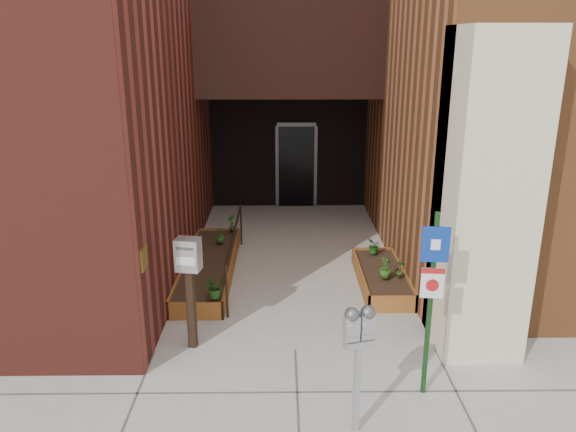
{
  "coord_description": "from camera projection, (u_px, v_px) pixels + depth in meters",
  "views": [
    {
      "loc": [
        -0.19,
        -7.02,
        4.24
      ],
      "look_at": [
        -0.08,
        1.8,
        1.43
      ],
      "focal_mm": 35.0,
      "sensor_mm": 36.0,
      "label": 1
    }
  ],
  "objects": [
    {
      "name": "shrub_left_d",
      "position": [
        232.0,
        223.0,
        11.91
      ],
      "size": [
        0.27,
        0.27,
        0.38
      ],
      "primitive_type": "imported",
      "rotation": [
        0.0,
        0.0,
        5.24
      ],
      "color": "#255F1B",
      "rests_on": "planter_left"
    },
    {
      "name": "planter_left",
      "position": [
        209.0,
        268.0,
        10.49
      ],
      "size": [
        0.9,
        3.6,
        0.3
      ],
      "color": "brown",
      "rests_on": "ground"
    },
    {
      "name": "shrub_right_a",
      "position": [
        386.0,
        268.0,
        9.6
      ],
      "size": [
        0.27,
        0.27,
        0.37
      ],
      "primitive_type": "imported",
      "rotation": [
        0.0,
        0.0,
        1.13
      ],
      "color": "#295A19",
      "rests_on": "planter_right"
    },
    {
      "name": "payment_dropbox",
      "position": [
        189.0,
        270.0,
        7.72
      ],
      "size": [
        0.37,
        0.3,
        1.65
      ],
      "color": "black",
      "rests_on": "ground"
    },
    {
      "name": "architecture",
      "position": [
        281.0,
        5.0,
        13.04
      ],
      "size": [
        20.0,
        14.6,
        10.0
      ],
      "color": "maroon",
      "rests_on": "ground"
    },
    {
      "name": "handrail",
      "position": [
        235.0,
        238.0,
        10.27
      ],
      "size": [
        0.04,
        3.34,
        0.9
      ],
      "color": "black",
      "rests_on": "ground"
    },
    {
      "name": "shrub_right_c",
      "position": [
        374.0,
        246.0,
        10.69
      ],
      "size": [
        0.31,
        0.31,
        0.3
      ],
      "primitive_type": "imported",
      "rotation": [
        0.0,
        0.0,
        4.55
      ],
      "color": "#1C5217",
      "rests_on": "planter_right"
    },
    {
      "name": "shrub_left_a",
      "position": [
        215.0,
        287.0,
        8.86
      ],
      "size": [
        0.47,
        0.47,
        0.37
      ],
      "primitive_type": "imported",
      "rotation": [
        0.0,
        0.0,
        0.66
      ],
      "color": "#234F16",
      "rests_on": "planter_left"
    },
    {
      "name": "shrub_right_b",
      "position": [
        400.0,
        268.0,
        9.63
      ],
      "size": [
        0.23,
        0.23,
        0.33
      ],
      "primitive_type": "imported",
      "rotation": [
        0.0,
        0.0,
        2.67
      ],
      "color": "#245E1B",
      "rests_on": "planter_right"
    },
    {
      "name": "shrub_left_c",
      "position": [
        220.0,
        235.0,
        11.26
      ],
      "size": [
        0.26,
        0.26,
        0.33
      ],
      "primitive_type": "imported",
      "rotation": [
        0.0,
        0.0,
        4.0
      ],
      "color": "#275B1A",
      "rests_on": "planter_left"
    },
    {
      "name": "planter_right",
      "position": [
        381.0,
        278.0,
        10.05
      ],
      "size": [
        0.8,
        2.2,
        0.3
      ],
      "color": "brown",
      "rests_on": "ground"
    },
    {
      "name": "shrub_left_b",
      "position": [
        191.0,
        258.0,
        9.98
      ],
      "size": [
        0.32,
        0.32,
        0.41
      ],
      "primitive_type": "imported",
      "rotation": [
        0.0,
        0.0,
        2.27
      ],
      "color": "#255618",
      "rests_on": "planter_left"
    },
    {
      "name": "parking_meter",
      "position": [
        359.0,
        336.0,
        5.99
      ],
      "size": [
        0.36,
        0.21,
        1.55
      ],
      "color": "#A4A5A7",
      "rests_on": "ground"
    },
    {
      "name": "sign_post",
      "position": [
        432.0,
        286.0,
        6.59
      ],
      "size": [
        0.32,
        0.09,
        2.36
      ],
      "color": "#123313",
      "rests_on": "ground"
    },
    {
      "name": "ground",
      "position": [
        295.0,
        350.0,
        7.98
      ],
      "size": [
        80.0,
        80.0,
        0.0
      ],
      "primitive_type": "plane",
      "color": "#9E9991",
      "rests_on": "ground"
    }
  ]
}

